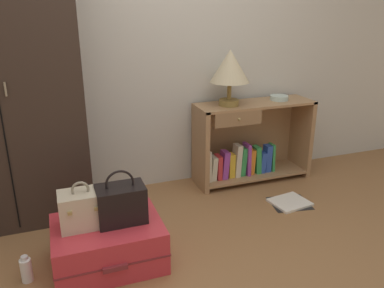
% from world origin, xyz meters
% --- Properties ---
extents(ground_plane, '(9.00, 9.00, 0.00)m').
position_xyz_m(ground_plane, '(0.00, 0.00, 0.00)').
color(ground_plane, olive).
extents(back_wall, '(6.40, 0.10, 2.60)m').
position_xyz_m(back_wall, '(0.00, 1.50, 1.30)').
color(back_wall, beige).
rests_on(back_wall, ground_plane).
extents(wardrobe, '(1.05, 0.47, 2.07)m').
position_xyz_m(wardrobe, '(-1.07, 1.20, 1.04)').
color(wardrobe, '#33261E').
rests_on(wardrobe, ground_plane).
extents(bookshelf, '(1.06, 0.36, 0.73)m').
position_xyz_m(bookshelf, '(0.88, 1.26, 0.34)').
color(bookshelf, '#A37A51').
rests_on(bookshelf, ground_plane).
extents(table_lamp, '(0.33, 0.33, 0.47)m').
position_xyz_m(table_lamp, '(0.65, 1.24, 1.04)').
color(table_lamp, olive).
rests_on(table_lamp, bookshelf).
extents(bowl, '(0.16, 0.16, 0.04)m').
position_xyz_m(bowl, '(1.16, 1.26, 0.75)').
color(bowl, silver).
rests_on(bowl, bookshelf).
extents(suitcase_large, '(0.66, 0.52, 0.28)m').
position_xyz_m(suitcase_large, '(-0.53, 0.43, 0.14)').
color(suitcase_large, '#D1333D').
rests_on(suitcase_large, ground_plane).
extents(train_case, '(0.26, 0.19, 0.29)m').
position_xyz_m(train_case, '(-0.66, 0.45, 0.39)').
color(train_case, beige).
rests_on(train_case, suitcase_large).
extents(handbag, '(0.29, 0.19, 0.34)m').
position_xyz_m(handbag, '(-0.43, 0.43, 0.40)').
color(handbag, black).
rests_on(handbag, suitcase_large).
extents(bottle, '(0.07, 0.07, 0.17)m').
position_xyz_m(bottle, '(-1.01, 0.42, 0.08)').
color(bottle, white).
rests_on(bottle, ground_plane).
extents(open_book_on_floor, '(0.35, 0.31, 0.02)m').
position_xyz_m(open_book_on_floor, '(0.98, 0.70, 0.01)').
color(open_book_on_floor, white).
rests_on(open_book_on_floor, ground_plane).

